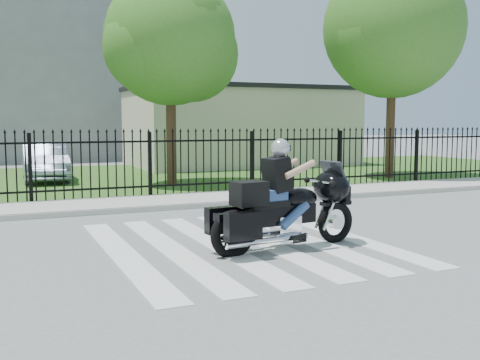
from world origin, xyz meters
name	(u,v)px	position (x,y,z in m)	size (l,w,h in m)	color
ground	(240,244)	(0.00, 0.00, 0.00)	(120.00, 120.00, 0.00)	slate
crosswalk	(240,243)	(0.00, 0.00, 0.01)	(5.00, 5.50, 0.01)	silver
sidewalk	(161,202)	(0.00, 5.00, 0.06)	(40.00, 2.00, 0.12)	#ADAAA3
curb	(172,207)	(0.00, 4.00, 0.06)	(40.00, 0.12, 0.12)	#ADAAA3
grass_strip	(109,178)	(0.00, 12.00, 0.01)	(40.00, 12.00, 0.02)	#2A521C
iron_fence	(150,166)	(0.00, 6.00, 0.90)	(26.00, 0.04, 1.80)	black
tree_mid	(170,40)	(1.50, 9.00, 4.67)	(4.20, 4.20, 6.78)	#382316
tree_right	(393,29)	(9.50, 8.00, 5.39)	(5.00, 5.00, 7.90)	#382316
building_low	(240,128)	(7.00, 16.00, 1.75)	(10.00, 6.00, 3.50)	beige
building_low_roof	(240,89)	(7.00, 16.00, 3.60)	(10.20, 6.20, 0.20)	black
building_tall	(5,51)	(-3.00, 26.00, 6.00)	(15.00, 10.00, 12.00)	#909398
motorcycle_rider	(283,204)	(0.46, -0.66, 0.76)	(2.79, 1.08, 1.85)	black
parked_car	(45,161)	(-2.20, 11.92, 0.69)	(1.42, 4.07, 1.34)	#97A5BF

